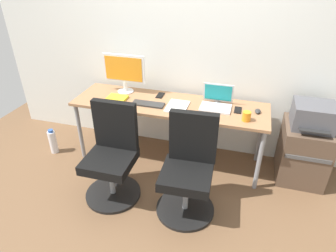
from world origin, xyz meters
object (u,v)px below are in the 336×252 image
Objects in this scene: open_laptop at (217,102)px; desktop_monitor at (124,71)px; coffee_mug at (246,116)px; side_cabinet at (303,152)px; office_chair_right at (188,170)px; water_bottle_on_floor at (53,142)px; printer at (313,116)px; office_chair_left at (112,156)px.

desktop_monitor is at bearing 175.12° from open_laptop.
desktop_monitor is 1.55× the size of open_laptop.
side_cabinet is at bearing 21.16° from coffee_mug.
side_cabinet is at bearing 1.01° from open_laptop.
office_chair_right is 1.81m from water_bottle_on_floor.
side_cabinet is at bearing 90.00° from printer.
desktop_monitor is at bearing 167.12° from coffee_mug.
open_laptop is (0.85, 0.74, 0.35)m from office_chair_left.
side_cabinet is (1.05, 0.76, -0.12)m from office_chair_right.
office_chair_right is (0.74, -0.00, 0.00)m from office_chair_left.
printer is at bearing -2.15° from desktop_monitor.
open_laptop is at bearing 81.10° from office_chair_right.
office_chair_right is 10.22× the size of coffee_mug.
coffee_mug is (-0.62, -0.24, 0.45)m from side_cabinet.
office_chair_left is 3.03× the size of water_bottle_on_floor.
side_cabinet is at bearing 7.10° from water_bottle_on_floor.
office_chair_left is 1.94m from side_cabinet.
coffee_mug is at bearing -12.88° from desktop_monitor.
desktop_monitor is at bearing 103.41° from office_chair_left.
open_laptop is (1.85, 0.33, 0.62)m from water_bottle_on_floor.
office_chair_right reaches higher than water_bottle_on_floor.
office_chair_left is at bearing 179.99° from office_chair_right.
office_chair_left is 1.12m from water_bottle_on_floor.
side_cabinet is at bearing 36.05° from office_chair_right.
open_laptop is (-0.93, -0.02, 0.03)m from printer.
open_laptop is (0.12, 0.75, 0.35)m from office_chair_right.
office_chair_left reaches higher than water_bottle_on_floor.
coffee_mug reaches higher than water_bottle_on_floor.
desktop_monitor is (-1.98, 0.07, 0.66)m from side_cabinet.
office_chair_right is 1.30m from side_cabinet.
office_chair_left is at bearing -155.84° from coffee_mug.
water_bottle_on_floor is at bearing 157.50° from office_chair_left.
printer is (1.05, 0.76, 0.31)m from office_chair_right.
water_bottle_on_floor is (-1.74, 0.41, -0.28)m from office_chair_right.
desktop_monitor is at bearing 138.24° from office_chair_right.
desktop_monitor is 5.22× the size of coffee_mug.
office_chair_left is 1.96× the size of desktop_monitor.
coffee_mug is (1.36, -0.31, -0.20)m from desktop_monitor.
printer is at bearing 36.02° from office_chair_right.
coffee_mug is (0.31, -0.22, -0.01)m from open_laptop.
printer is 1.29× the size of water_bottle_on_floor.
desktop_monitor reaches higher than water_bottle_on_floor.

